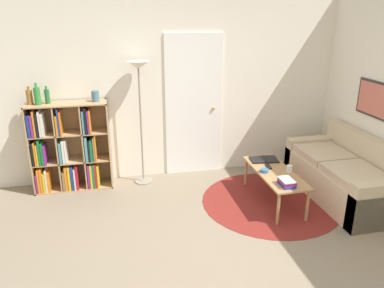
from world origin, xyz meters
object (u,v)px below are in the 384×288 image
floor_lamp (139,82)px  bowl (264,171)px  bottle_middle (37,96)px  bottle_right (47,96)px  bookshelf (68,150)px  couch (346,176)px  vase_on_shelf (95,96)px  coffee_table (275,175)px  bottle_left (29,97)px  laptop (264,159)px  cup (289,169)px

floor_lamp → bowl: 1.98m
bottle_middle → floor_lamp: bearing=-0.1°
bottle_right → bottle_middle: bearing=-154.0°
bookshelf → floor_lamp: floor_lamp is taller
couch → vase_on_shelf: vase_on_shelf is taller
bottle_right → vase_on_shelf: bottle_right is taller
coffee_table → bottle_left: size_ratio=4.88×
laptop → bowl: bowl is taller
bookshelf → couch: bookshelf is taller
laptop → cup: bearing=-70.8°
bottle_left → bottle_right: bottle_left is taller
couch → coffee_table: bearing=175.9°
floor_lamp → bottle_middle: size_ratio=6.15×
coffee_table → bottle_middle: (-2.84, 0.96, 0.94)m
bookshelf → floor_lamp: size_ratio=0.70×
bottle_left → bottle_middle: 0.11m
cup → floor_lamp: bearing=149.7°
couch → cup: (-0.81, 0.01, 0.18)m
bookshelf → vase_on_shelf: bearing=0.3°
coffee_table → laptop: laptop is taller
bowl → vase_on_shelf: (-2.00, 0.98, 0.83)m
floor_lamp → bottle_left: (-1.38, 0.04, -0.15)m
bookshelf → couch: (3.53, -1.05, -0.27)m
vase_on_shelf → bowl: bearing=-26.0°
laptop → bowl: size_ratio=3.70×
floor_lamp → coffee_table: bearing=-31.3°
coffee_table → bottle_middle: 3.14m
bowl → cup: 0.31m
coffee_table → laptop: size_ratio=2.93×
couch → bottle_right: bearing=163.8°
bowl → bottle_left: size_ratio=0.45×
bookshelf → vase_on_shelf: size_ratio=8.43×
cup → coffee_table: bearing=160.4°
floor_lamp → bottle_middle: bearing=179.9°
coffee_table → vase_on_shelf: bearing=155.3°
coffee_table → cup: cup is taller
laptop → bottle_left: bearing=168.1°
bottle_left → vase_on_shelf: bottle_left is taller
laptop → bottle_right: (-2.74, 0.63, 0.86)m
laptop → bottle_middle: (-2.85, 0.58, 0.88)m
bookshelf → laptop: (2.57, -0.60, -0.12)m
bowl → cup: size_ratio=1.18×
coffee_table → cup: size_ratio=12.74×
floor_lamp → couch: size_ratio=1.01×
bowl → bottle_middle: bottle_middle is taller
floor_lamp → laptop: (1.58, -0.58, -1.01)m
bottle_left → vase_on_shelf: 0.80m
bottle_left → floor_lamp: bearing=-1.9°
coffee_table → cup: bearing=-19.6°
laptop → vase_on_shelf: 2.38m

